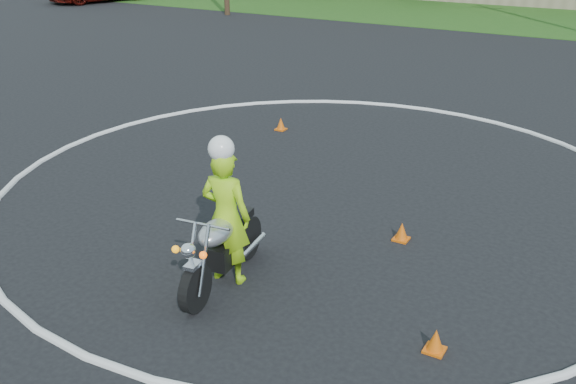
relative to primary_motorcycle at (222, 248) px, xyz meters
The scene contains 5 objects.
ground 1.08m from the primary_motorcycle, 115.53° to the left, with size 120.00×120.00×0.00m, color black.
grass_strip 27.84m from the primary_motorcycle, 90.82° to the left, with size 120.00×10.00×0.02m, color #1E4714.
course_markings 5.51m from the primary_motorcycle, 71.16° to the left, with size 19.05×19.05×0.12m.
primary_motorcycle is the anchor object (origin of this frame).
rider_primary_grp 0.49m from the primary_motorcycle, 93.74° to the left, with size 0.76×0.55×2.14m.
Camera 1 is at (5.10, -7.07, 4.73)m, focal length 40.00 mm.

